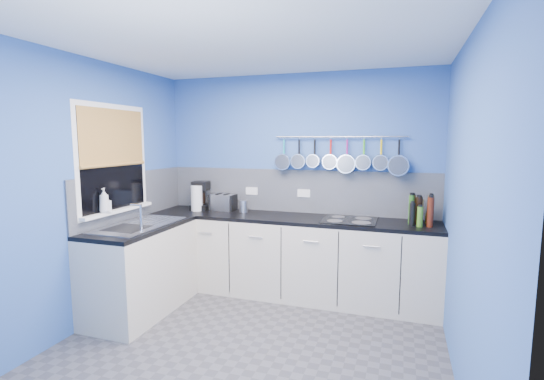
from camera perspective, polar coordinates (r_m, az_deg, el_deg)
The scene contains 45 objects.
floor at distance 3.60m, azimuth -3.23°, elevation -21.86°, with size 3.20×3.00×0.02m, color #47474C.
ceiling at distance 3.24m, azimuth -3.58°, elevation 20.93°, with size 3.20×3.00×0.02m, color white.
wall_back at distance 4.61m, azimuth 3.57°, elevation 1.11°, with size 3.20×0.02×2.50m, color #375DA8.
wall_front at distance 1.90m, azimuth -20.70°, elevation -8.31°, with size 3.20×0.02×2.50m, color #375DA8.
wall_left at distance 4.06m, azimuth -25.00°, elevation -0.40°, with size 0.02×3.00×2.50m, color #375DA8.
wall_right at distance 3.00m, azimuth 26.58°, elevation -3.00°, with size 0.02×3.00×2.50m, color #375DA8.
backsplash_back at distance 4.60m, azimuth 3.49°, elevation -0.15°, with size 3.20×0.02×0.50m, color gray.
backsplash_left at distance 4.51m, azimuth -19.51°, elevation -0.71°, with size 0.02×1.80×0.50m, color gray.
cabinet_run_back at distance 4.48m, azimuth 2.45°, elevation -9.78°, with size 3.20×0.60×0.86m, color beige.
worktop_back at distance 4.37m, azimuth 2.49°, elevation -4.13°, with size 3.20×0.60×0.04m, color black.
cabinet_run_left at distance 4.27m, azimuth -18.49°, elevation -11.05°, with size 0.60×1.20×0.86m, color beige.
worktop_left at distance 4.15m, azimuth -18.74°, elevation -5.13°, with size 0.60×1.20×0.04m, color black.
window_frame at distance 4.24m, azimuth -22.09°, elevation 4.12°, with size 0.01×1.00×1.10m, color white.
window_glass at distance 4.23m, azimuth -22.04°, elevation 4.12°, with size 0.01×0.90×1.00m, color black.
bamboo_blind at distance 4.22m, azimuth -22.10°, elevation 7.17°, with size 0.01×0.90×0.55m, color tan.
window_sill at distance 4.28m, azimuth -21.50°, elevation -2.78°, with size 0.10×0.98×0.03m, color white.
sink_unit at distance 4.15m, azimuth -18.75°, elevation -4.81°, with size 0.50×0.95×0.01m, color silver.
mixer_tap at distance 3.89m, azimuth -18.54°, elevation -3.70°, with size 0.12×0.08×0.26m, color silver, non-canonical shape.
socket_left at distance 4.76m, azimuth -2.96°, elevation -0.14°, with size 0.15×0.01×0.09m, color white.
socket_right at distance 4.57m, azimuth 4.65°, elevation -0.47°, with size 0.15×0.01×0.09m, color white.
pot_rail at distance 4.42m, azimuth 9.75°, elevation 7.64°, with size 0.02×0.02×1.45m, color silver.
soap_bottle_a at distance 4.09m, azimuth -23.25°, elevation -1.40°, with size 0.09×0.09×0.24m, color white.
soap_bottle_b at distance 4.10m, azimuth -23.05°, elevation -1.83°, with size 0.08×0.08×0.17m, color white.
paper_towel at distance 4.78m, azimuth -10.90°, elevation -1.19°, with size 0.13×0.13×0.30m, color white.
coffee_maker at distance 4.85m, azimuth -10.42°, elevation -0.80°, with size 0.19×0.22×0.35m, color black, non-canonical shape.
toaster at distance 4.78m, azimuth -7.20°, elevation -1.78°, with size 0.30×0.17×0.19m, color silver.
canister at distance 4.62m, azimuth -4.17°, elevation -2.39°, with size 0.10×0.10×0.14m, color silver.
hob at distance 4.22m, azimuth 11.20°, elevation -4.33°, with size 0.56×0.49×0.01m, color black.
pan_0 at distance 4.56m, azimuth 1.73°, elevation 5.34°, with size 0.19×0.10×0.38m, color silver, non-canonical shape.
pan_1 at distance 4.51m, azimuth 3.95°, elevation 5.42°, with size 0.17×0.09×0.36m, color silver, non-canonical shape.
pan_2 at distance 4.47m, azimuth 6.21°, elevation 5.50°, with size 0.15×0.13×0.34m, color silver, non-canonical shape.
pan_3 at distance 4.43m, azimuth 8.51°, elevation 5.33°, with size 0.17×0.08×0.36m, color silver, non-canonical shape.
pan_4 at distance 4.40m, azimuth 10.84°, elevation 5.02°, with size 0.21×0.10×0.40m, color silver, non-canonical shape.
pan_5 at distance 4.38m, azimuth 13.21°, elevation 5.22°, with size 0.17×0.11×0.36m, color silver, non-canonical shape.
pan_6 at distance 4.37m, azimuth 15.59°, elevation 5.13°, with size 0.17×0.08×0.36m, color silver, non-canonical shape.
pan_7 at distance 4.37m, azimuth 17.96°, elevation 4.71°, with size 0.22×0.12×0.41m, color silver, non-canonical shape.
condiment_0 at distance 4.31m, azimuth 21.76°, elevation -3.84°, with size 0.06×0.06×0.10m, color brown.
condiment_1 at distance 4.31m, azimuth 20.79°, elevation -2.87°, with size 0.06×0.06×0.24m, color olive.
condiment_2 at distance 4.29m, azimuth 19.71°, elevation -2.55°, with size 0.07×0.07×0.29m, color brown.
condiment_3 at distance 4.22m, azimuth 22.10°, elevation -2.75°, with size 0.06×0.06×0.30m, color #8C5914.
condiment_4 at distance 4.20m, azimuth 20.58°, elevation -2.85°, with size 0.06×0.06×0.28m, color black.
condiment_5 at distance 4.20m, azimuth 19.59°, elevation -2.70°, with size 0.05×0.05×0.29m, color #265919.
condiment_6 at distance 4.12m, azimuth 22.05°, elevation -3.02°, with size 0.06×0.06×0.29m, color #4C190C.
condiment_7 at distance 4.10m, azimuth 20.73°, elevation -3.66°, with size 0.06×0.06×0.20m, color #3F721E.
condiment_8 at distance 4.12m, azimuth 19.72°, elevation -3.37°, with size 0.06×0.06×0.23m, color black.
Camera 1 is at (1.17, -2.92, 1.75)m, focal length 25.87 mm.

